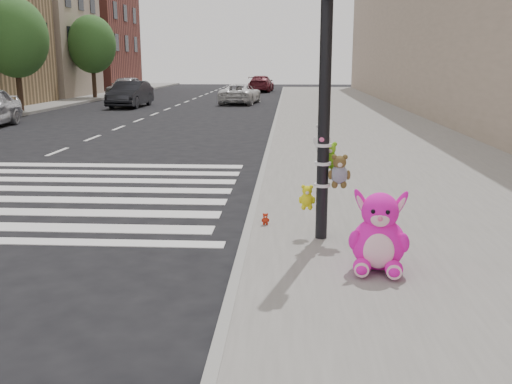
# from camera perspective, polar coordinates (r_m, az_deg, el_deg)

# --- Properties ---
(ground) EXTENTS (120.00, 120.00, 0.00)m
(ground) POSITION_cam_1_polar(r_m,az_deg,el_deg) (6.70, -15.78, -9.79)
(ground) COLOR black
(ground) RESTS_ON ground
(sidewalk_near) EXTENTS (7.00, 80.00, 0.14)m
(sidewalk_near) POSITION_cam_1_polar(r_m,az_deg,el_deg) (16.27, 13.46, 3.86)
(sidewalk_near) COLOR slate
(sidewalk_near) RESTS_ON ground
(curb_edge) EXTENTS (0.12, 80.00, 0.15)m
(curb_edge) POSITION_cam_1_polar(r_m,az_deg,el_deg) (16.03, 1.20, 4.08)
(curb_edge) COLOR gray
(curb_edge) RESTS_ON ground
(bld_far_d) EXTENTS (6.00, 8.00, 10.00)m
(bld_far_d) POSITION_cam_1_polar(r_m,az_deg,el_deg) (44.54, -20.76, 15.29)
(bld_far_d) COLOR tan
(bld_far_d) RESTS_ON ground
(bld_far_e) EXTENTS (6.00, 10.00, 9.00)m
(bld_far_e) POSITION_cam_1_polar(r_m,az_deg,el_deg) (54.78, -15.96, 14.50)
(bld_far_e) COLOR brown
(bld_far_e) RESTS_ON ground
(bld_near) EXTENTS (5.00, 60.00, 10.00)m
(bld_near) POSITION_cam_1_polar(r_m,az_deg,el_deg) (27.26, 22.24, 17.20)
(bld_near) COLOR tan
(bld_near) RESTS_ON ground
(signal_pole) EXTENTS (0.70, 0.50, 4.00)m
(signal_pole) POSITION_cam_1_polar(r_m,az_deg,el_deg) (7.69, 7.03, 7.15)
(signal_pole) COLOR black
(signal_pole) RESTS_ON sidewalk_near
(tree_far_b) EXTENTS (3.20, 3.20, 5.44)m
(tree_far_b) POSITION_cam_1_polar(r_m,az_deg,el_deg) (30.88, -22.97, 14.01)
(tree_far_b) COLOR #382619
(tree_far_b) RESTS_ON sidewalk_far
(tree_far_c) EXTENTS (3.20, 3.20, 5.44)m
(tree_far_c) POSITION_cam_1_polar(r_m,az_deg,el_deg) (41.07, -16.10, 13.99)
(tree_far_c) COLOR #382619
(tree_far_c) RESTS_ON sidewalk_far
(pink_bunny) EXTENTS (0.70, 0.79, 0.98)m
(pink_bunny) POSITION_cam_1_polar(r_m,az_deg,el_deg) (6.78, 12.19, -4.45)
(pink_bunny) COLOR #F714B9
(pink_bunny) RESTS_ON sidewalk_near
(red_teddy) EXTENTS (0.13, 0.10, 0.18)m
(red_teddy) POSITION_cam_1_polar(r_m,az_deg,el_deg) (8.55, 0.94, -2.71)
(red_teddy) COLOR #B42612
(red_teddy) RESTS_ON sidewalk_near
(car_dark_far) EXTENTS (1.67, 4.46, 1.46)m
(car_dark_far) POSITION_cam_1_polar(r_m,az_deg,el_deg) (33.44, -12.45, 9.53)
(car_dark_far) COLOR black
(car_dark_far) RESTS_ON ground
(car_white_near) EXTENTS (2.45, 4.55, 1.22)m
(car_white_near) POSITION_cam_1_polar(r_m,az_deg,el_deg) (35.30, -1.58, 9.79)
(car_white_near) COLOR silver
(car_white_near) RESTS_ON ground
(car_maroon_near) EXTENTS (2.17, 4.78, 1.36)m
(car_maroon_near) POSITION_cam_1_polar(r_m,az_deg,el_deg) (49.59, 0.51, 10.78)
(car_maroon_near) COLOR maroon
(car_maroon_near) RESTS_ON ground
(car_silver_deep) EXTENTS (2.17, 4.52, 1.49)m
(car_silver_deep) POSITION_cam_1_polar(r_m,az_deg,el_deg) (43.29, -12.88, 10.24)
(car_silver_deep) COLOR #B2B1B7
(car_silver_deep) RESTS_ON ground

